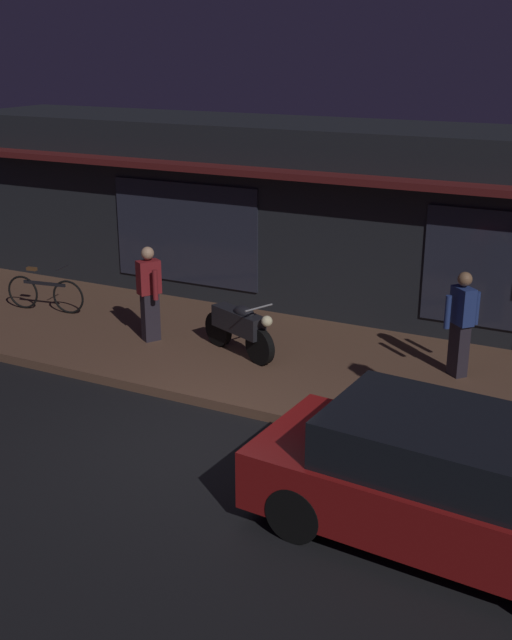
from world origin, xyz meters
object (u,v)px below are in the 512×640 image
bicycle_parked (45,293)px  person_photographer (149,292)px  person_bystander (461,322)px  motorcycle (240,327)px  parked_car_near (441,481)px

bicycle_parked → person_photographer: bearing=-8.8°
bicycle_parked → person_bystander: 7.86m
motorcycle → bicycle_parked: size_ratio=0.97×
motorcycle → bicycle_parked: motorcycle is taller
bicycle_parked → person_photographer: person_photographer is taller
person_photographer → person_bystander: (5.13, 0.84, 0.00)m
person_bystander → parked_car_near: 4.28m
motorcycle → person_bystander: size_ratio=0.96×
person_photographer → parked_car_near: person_photographer is taller
motorcycle → person_photographer: 1.75m
parked_car_near → person_photographer: bearing=150.4°
person_bystander → bicycle_parked: bearing=-176.9°
bicycle_parked → person_photographer: size_ratio=0.99×
parked_car_near → bicycle_parked: bearing=156.4°
person_photographer → person_bystander: bearing=9.4°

